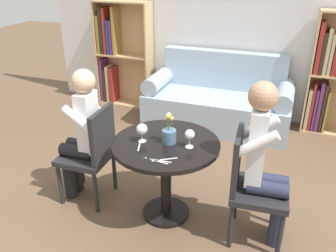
{
  "coord_description": "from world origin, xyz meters",
  "views": [
    {
      "loc": [
        0.86,
        -2.32,
        2.04
      ],
      "look_at": [
        0.0,
        0.05,
        0.83
      ],
      "focal_mm": 38.0,
      "sensor_mm": 36.0,
      "label": 1
    }
  ],
  "objects_px": {
    "person_right": "(266,162)",
    "wine_glass_right": "(190,135)",
    "person_left": "(81,134)",
    "bookshelf_left": "(118,54)",
    "chair_left": "(92,151)",
    "wine_glass_left": "(142,129)",
    "flower_vase": "(169,133)",
    "chair_right": "(251,183)",
    "couch": "(218,102)",
    "bookshelf_right": "(334,77)"
  },
  "relations": [
    {
      "from": "wine_glass_left",
      "to": "wine_glass_right",
      "type": "relative_size",
      "value": 1.03
    },
    {
      "from": "bookshelf_left",
      "to": "wine_glass_left",
      "type": "xyz_separation_m",
      "value": [
        1.39,
        -2.29,
        0.07
      ]
    },
    {
      "from": "couch",
      "to": "bookshelf_left",
      "type": "relative_size",
      "value": 1.24
    },
    {
      "from": "wine_glass_right",
      "to": "flower_vase",
      "type": "xyz_separation_m",
      "value": [
        -0.17,
        0.02,
        -0.02
      ]
    },
    {
      "from": "wine_glass_left",
      "to": "flower_vase",
      "type": "distance_m",
      "value": 0.22
    },
    {
      "from": "chair_right",
      "to": "flower_vase",
      "type": "relative_size",
      "value": 3.59
    },
    {
      "from": "chair_right",
      "to": "bookshelf_left",
      "type": "bearing_deg",
      "value": 40.88
    },
    {
      "from": "person_left",
      "to": "wine_glass_right",
      "type": "xyz_separation_m",
      "value": [
        0.98,
        -0.0,
        0.16
      ]
    },
    {
      "from": "couch",
      "to": "wine_glass_left",
      "type": "relative_size",
      "value": 12.15
    },
    {
      "from": "bookshelf_left",
      "to": "person_left",
      "type": "bearing_deg",
      "value": -70.53
    },
    {
      "from": "wine_glass_right",
      "to": "person_right",
      "type": "bearing_deg",
      "value": 0.5
    },
    {
      "from": "person_left",
      "to": "wine_glass_right",
      "type": "height_order",
      "value": "person_left"
    },
    {
      "from": "wine_glass_left",
      "to": "couch",
      "type": "bearing_deg",
      "value": 84.85
    },
    {
      "from": "person_right",
      "to": "wine_glass_right",
      "type": "xyz_separation_m",
      "value": [
        -0.58,
        -0.01,
        0.12
      ]
    },
    {
      "from": "person_right",
      "to": "chair_right",
      "type": "bearing_deg",
      "value": 92.88
    },
    {
      "from": "chair_right",
      "to": "wine_glass_right",
      "type": "relative_size",
      "value": 6.09
    },
    {
      "from": "person_left",
      "to": "bookshelf_left",
      "type": "bearing_deg",
      "value": -161.92
    },
    {
      "from": "bookshelf_right",
      "to": "chair_right",
      "type": "relative_size",
      "value": 1.66
    },
    {
      "from": "person_right",
      "to": "wine_glass_right",
      "type": "bearing_deg",
      "value": 86.35
    },
    {
      "from": "bookshelf_left",
      "to": "person_left",
      "type": "xyz_separation_m",
      "value": [
        0.79,
        -2.25,
        -0.09
      ]
    },
    {
      "from": "person_left",
      "to": "flower_vase",
      "type": "distance_m",
      "value": 0.81
    },
    {
      "from": "person_left",
      "to": "chair_right",
      "type": "bearing_deg",
      "value": 88.27
    },
    {
      "from": "chair_left",
      "to": "flower_vase",
      "type": "height_order",
      "value": "flower_vase"
    },
    {
      "from": "bookshelf_right",
      "to": "wine_glass_right",
      "type": "height_order",
      "value": "bookshelf_right"
    },
    {
      "from": "person_right",
      "to": "couch",
      "type": "bearing_deg",
      "value": 17.2
    },
    {
      "from": "chair_left",
      "to": "wine_glass_right",
      "type": "height_order",
      "value": "chair_left"
    },
    {
      "from": "chair_right",
      "to": "flower_vase",
      "type": "distance_m",
      "value": 0.72
    },
    {
      "from": "person_left",
      "to": "flower_vase",
      "type": "xyz_separation_m",
      "value": [
        0.8,
        0.02,
        0.13
      ]
    },
    {
      "from": "person_right",
      "to": "person_left",
      "type": "bearing_deg",
      "value": 85.91
    },
    {
      "from": "couch",
      "to": "chair_right",
      "type": "relative_size",
      "value": 2.05
    },
    {
      "from": "chair_left",
      "to": "wine_glass_right",
      "type": "bearing_deg",
      "value": 88.16
    },
    {
      "from": "chair_left",
      "to": "wine_glass_left",
      "type": "bearing_deg",
      "value": 83.59
    },
    {
      "from": "bookshelf_left",
      "to": "chair_left",
      "type": "height_order",
      "value": "bookshelf_left"
    },
    {
      "from": "chair_left",
      "to": "flower_vase",
      "type": "bearing_deg",
      "value": 89.69
    },
    {
      "from": "chair_left",
      "to": "wine_glass_left",
      "type": "distance_m",
      "value": 0.6
    },
    {
      "from": "bookshelf_right",
      "to": "couch",
      "type": "bearing_deg",
      "value": -168.8
    },
    {
      "from": "wine_glass_right",
      "to": "flower_vase",
      "type": "distance_m",
      "value": 0.18
    },
    {
      "from": "chair_right",
      "to": "person_right",
      "type": "distance_m",
      "value": 0.21
    },
    {
      "from": "couch",
      "to": "wine_glass_left",
      "type": "xyz_separation_m",
      "value": [
        -0.18,
        -2.02,
        0.5
      ]
    },
    {
      "from": "person_right",
      "to": "wine_glass_left",
      "type": "relative_size",
      "value": 8.51
    },
    {
      "from": "wine_glass_left",
      "to": "bookshelf_left",
      "type": "bearing_deg",
      "value": 121.27
    },
    {
      "from": "person_right",
      "to": "flower_vase",
      "type": "relative_size",
      "value": 5.16
    },
    {
      "from": "bookshelf_left",
      "to": "wine_glass_left",
      "type": "distance_m",
      "value": 2.68
    },
    {
      "from": "couch",
      "to": "wine_glass_left",
      "type": "height_order",
      "value": "couch"
    },
    {
      "from": "wine_glass_left",
      "to": "chair_left",
      "type": "bearing_deg",
      "value": 174.97
    },
    {
      "from": "flower_vase",
      "to": "wine_glass_right",
      "type": "bearing_deg",
      "value": -6.74
    },
    {
      "from": "bookshelf_right",
      "to": "person_right",
      "type": "bearing_deg",
      "value": -104.15
    },
    {
      "from": "bookshelf_left",
      "to": "person_left",
      "type": "height_order",
      "value": "bookshelf_left"
    },
    {
      "from": "chair_left",
      "to": "couch",
      "type": "bearing_deg",
      "value": 159.44
    },
    {
      "from": "wine_glass_right",
      "to": "person_left",
      "type": "bearing_deg",
      "value": 179.8
    }
  ]
}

